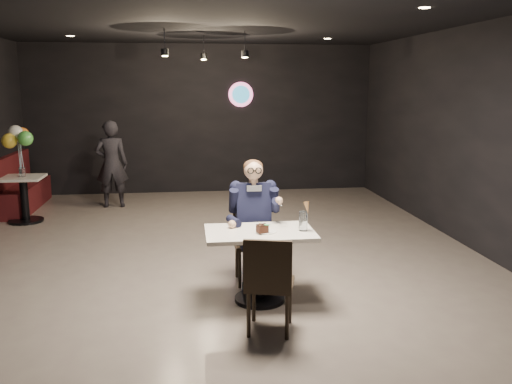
{
  "coord_description": "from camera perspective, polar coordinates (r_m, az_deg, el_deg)",
  "views": [
    {
      "loc": [
        -0.31,
        -6.68,
        2.21
      ],
      "look_at": [
        0.43,
        -0.83,
        1.03
      ],
      "focal_mm": 38.0,
      "sensor_mm": 36.0,
      "label": 1
    }
  ],
  "objects": [
    {
      "name": "passerby",
      "position": [
        10.12,
        -14.95,
        2.85
      ],
      "size": [
        0.6,
        0.41,
        1.58
      ],
      "primitive_type": "imported",
      "rotation": [
        0.0,
        0.0,
        3.2
      ],
      "color": "black",
      "rests_on": "floor"
    },
    {
      "name": "side_table",
      "position": [
        9.53,
        -23.19,
        -0.63
      ],
      "size": [
        0.62,
        0.62,
        0.78
      ],
      "primitive_type": "cube",
      "color": "white",
      "rests_on": "floor"
    },
    {
      "name": "booth_bench",
      "position": [
        10.54,
        -23.35,
        0.97
      ],
      "size": [
        0.49,
        1.95,
        0.97
      ],
      "primitive_type": "cube",
      "color": "#420E14",
      "rests_on": "floor"
    },
    {
      "name": "sundae_glass",
      "position": [
        5.5,
        4.99,
        -3.07
      ],
      "size": [
        0.09,
        0.09,
        0.2
      ],
      "primitive_type": "cylinder",
      "color": "silver",
      "rests_on": "main_table"
    },
    {
      "name": "main_table",
      "position": [
        5.61,
        0.39,
        -7.8
      ],
      "size": [
        1.1,
        0.7,
        0.75
      ],
      "primitive_type": "cube",
      "color": "white",
      "rests_on": "floor"
    },
    {
      "name": "wall_sign",
      "position": [
        11.21,
        -1.61,
        10.23
      ],
      "size": [
        0.5,
        0.06,
        0.5
      ],
      "primitive_type": null,
      "color": "pink",
      "rests_on": "floor"
    },
    {
      "name": "chair_near",
      "position": [
        4.94,
        1.48,
        -9.46
      ],
      "size": [
        0.52,
        0.55,
        0.92
      ],
      "primitive_type": "cube",
      "rotation": [
        0.0,
        0.0,
        -0.26
      ],
      "color": "black",
      "rests_on": "floor"
    },
    {
      "name": "cake_slice",
      "position": [
        5.38,
        0.67,
        -3.9
      ],
      "size": [
        0.12,
        0.11,
        0.07
      ],
      "primitive_type": "cube",
      "rotation": [
        0.0,
        0.0,
        0.35
      ],
      "color": "black",
      "rests_on": "dessert_plate"
    },
    {
      "name": "floor",
      "position": [
        7.04,
        -4.4,
        -7.01
      ],
      "size": [
        9.0,
        9.0,
        0.0
      ],
      "primitive_type": "plane",
      "color": "slate",
      "rests_on": "ground"
    },
    {
      "name": "balloon_bunch",
      "position": [
        9.41,
        -23.6,
        4.54
      ],
      "size": [
        0.43,
        0.43,
        0.71
      ],
      "primitive_type": "cube",
      "color": "yellow",
      "rests_on": "balloon_vase"
    },
    {
      "name": "wafer_cone",
      "position": [
        5.45,
        5.41,
        -1.66
      ],
      "size": [
        0.07,
        0.07,
        0.12
      ],
      "primitive_type": "cone",
      "rotation": [
        0.0,
        0.0,
        0.26
      ],
      "color": "#B18748",
      "rests_on": "sundae_glass"
    },
    {
      "name": "seated_man",
      "position": [
        6.03,
        -0.3,
        -3.0
      ],
      "size": [
        0.6,
        0.8,
        1.44
      ],
      "primitive_type": "cube",
      "color": "black",
      "rests_on": "floor"
    },
    {
      "name": "chair_far",
      "position": [
        6.1,
        -0.3,
        -5.36
      ],
      "size": [
        0.42,
        0.46,
        0.92
      ],
      "primitive_type": "cube",
      "color": "black",
      "rests_on": "floor"
    },
    {
      "name": "pendant_lights",
      "position": [
        8.71,
        -5.41,
        15.67
      ],
      "size": [
        1.4,
        1.2,
        0.36
      ],
      "primitive_type": "cube",
      "color": "black",
      "rests_on": "floor"
    },
    {
      "name": "balloon_vase",
      "position": [
        9.46,
        -23.4,
        1.95
      ],
      "size": [
        0.1,
        0.1,
        0.15
      ],
      "primitive_type": "cylinder",
      "color": "silver",
      "rests_on": "side_table"
    },
    {
      "name": "mint_leaf",
      "position": [
        5.37,
        1.2,
        -3.46
      ],
      "size": [
        0.06,
        0.04,
        0.01
      ],
      "primitive_type": "ellipsoid",
      "color": "green",
      "rests_on": "cake_slice"
    },
    {
      "name": "dessert_plate",
      "position": [
        5.44,
        1.06,
        -4.19
      ],
      "size": [
        0.21,
        0.21,
        0.01
      ],
      "primitive_type": "cylinder",
      "color": "white",
      "rests_on": "main_table"
    }
  ]
}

